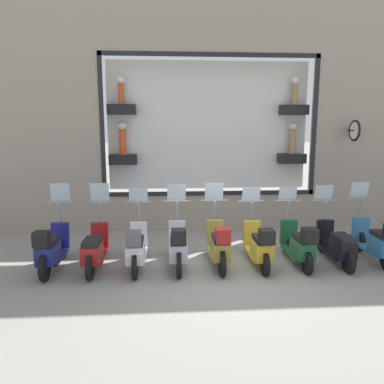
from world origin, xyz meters
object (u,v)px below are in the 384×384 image
Objects in this scene: scooter_green_2 at (299,244)px; scooter_red_7 at (95,249)px; scooter_navy_8 at (51,248)px; scooter_teal_0 at (377,241)px; scooter_black_1 at (337,245)px; scooter_olive_4 at (219,245)px; scooter_white_6 at (136,248)px; scooter_silver_5 at (178,246)px; scooter_yellow_3 at (259,245)px.

scooter_green_2 is 1.00× the size of scooter_red_7.
scooter_green_2 is 0.99× the size of scooter_navy_8.
scooter_teal_0 reaches higher than scooter_black_1.
scooter_olive_4 is 1.00× the size of scooter_navy_8.
scooter_navy_8 reaches higher than scooter_teal_0.
scooter_navy_8 is (0.00, 6.88, -0.00)m from scooter_teal_0.
scooter_white_6 is at bearing 90.80° from scooter_black_1.
scooter_navy_8 reaches higher than scooter_olive_4.
scooter_teal_0 is at bearing -93.29° from scooter_black_1.
scooter_black_1 is 0.99× the size of scooter_red_7.
scooter_red_7 is at bearing 89.47° from scooter_teal_0.
scooter_white_6 is at bearing 89.95° from scooter_green_2.
scooter_silver_5 is 0.86m from scooter_white_6.
scooter_silver_5 reaches higher than scooter_green_2.
scooter_red_7 reaches higher than scooter_yellow_3.
scooter_red_7 reaches higher than scooter_olive_4.
scooter_olive_4 is at bearing 89.60° from scooter_green_2.
scooter_red_7 reaches higher than scooter_black_1.
scooter_black_1 is at bearing -85.82° from scooter_green_2.
scooter_teal_0 is 4.30m from scooter_silver_5.
scooter_olive_4 is 3.44m from scooter_navy_8.
scooter_red_7 is at bearing 88.04° from scooter_silver_5.
scooter_olive_4 reaches higher than scooter_yellow_3.
scooter_red_7 is at bearing 89.07° from scooter_green_2.
scooter_green_2 is 5.16m from scooter_navy_8.
scooter_olive_4 is 1.72m from scooter_white_6.
scooter_yellow_3 is (-0.01, 2.58, -0.03)m from scooter_teal_0.
scooter_white_6 is at bearing 89.91° from scooter_yellow_3.
scooter_silver_5 is 2.58m from scooter_navy_8.
scooter_teal_0 reaches higher than scooter_green_2.
scooter_black_1 is 0.99× the size of scooter_olive_4.
scooter_navy_8 is at bearing 93.72° from scooter_red_7.
scooter_black_1 reaches higher than scooter_white_6.
scooter_green_2 is at bearing 94.18° from scooter_black_1.
scooter_green_2 is 3.44m from scooter_white_6.
scooter_black_1 is 0.86m from scooter_green_2.
scooter_olive_4 is 2.58m from scooter_red_7.
scooter_silver_5 is at bearing 90.87° from scooter_black_1.
scooter_olive_4 reaches higher than scooter_teal_0.
scooter_green_2 and scooter_yellow_3 have the same top height.
scooter_red_7 is (0.07, 4.30, -0.03)m from scooter_green_2.
scooter_silver_5 is at bearing -90.07° from scooter_navy_8.
scooter_teal_0 reaches higher than scooter_yellow_3.
scooter_green_2 is 2.58m from scooter_silver_5.
scooter_yellow_3 is 0.99× the size of scooter_olive_4.
scooter_olive_4 is at bearing -91.28° from scooter_red_7.
scooter_yellow_3 is 2.58m from scooter_white_6.
scooter_green_2 is 0.99× the size of scooter_silver_5.
scooter_black_1 is 1.72m from scooter_yellow_3.
scooter_olive_4 is (-0.00, 3.44, -0.00)m from scooter_teal_0.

